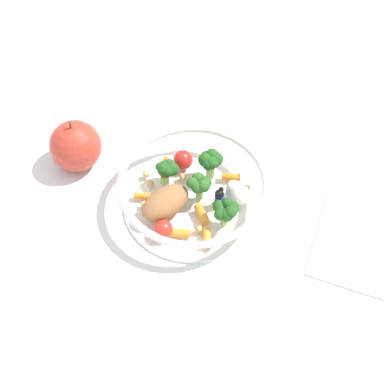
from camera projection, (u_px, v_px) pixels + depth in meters
ground_plane at (201, 208)px, 0.80m from camera, size 2.40×2.40×0.00m
food_container at (193, 192)px, 0.78m from camera, size 0.22×0.22×0.06m
loose_apple at (76, 146)px, 0.82m from camera, size 0.08×0.08×0.09m
folded_napkin at (360, 245)px, 0.76m from camera, size 0.17×0.16×0.01m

